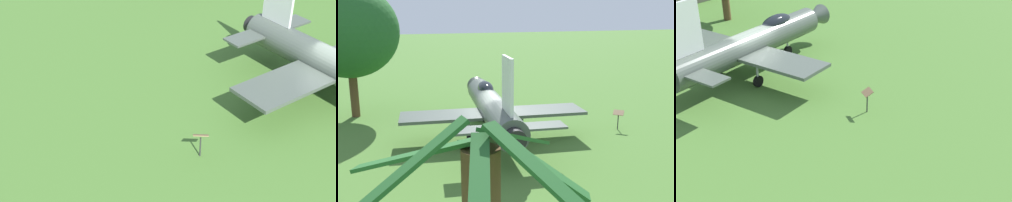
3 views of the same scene
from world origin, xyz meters
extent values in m
plane|color=#47722D|center=(0.00, 0.00, 0.00)|extent=(200.00, 200.00, 0.00)
cylinder|color=#4C564C|center=(0.00, 0.00, 1.67)|extent=(10.40, 2.61, 1.49)
cone|color=#4C564C|center=(5.71, -0.63, 1.67)|extent=(1.73, 1.43, 1.26)
ellipsoid|color=black|center=(2.25, -0.25, 2.30)|extent=(2.29, 1.14, 0.84)
cube|color=white|center=(-3.89, 0.43, 3.66)|extent=(1.80, 0.34, 2.51)
cube|color=#4C564C|center=(-0.20, 2.87, 1.48)|extent=(2.61, 4.40, 0.16)
cube|color=#4C564C|center=(-0.82, -2.76, 1.48)|extent=(2.61, 4.40, 0.16)
cube|color=#4C564C|center=(-4.48, -1.16, 1.82)|extent=(1.29, 1.91, 0.10)
cylinder|color=#A5A8AD|center=(3.07, -0.34, 0.91)|extent=(0.12, 0.12, 1.22)
cylinder|color=black|center=(3.07, -0.34, 0.30)|extent=(0.62, 0.24, 0.60)
cylinder|color=#A5A8AD|center=(-0.86, 1.55, 0.91)|extent=(0.12, 0.12, 1.22)
cylinder|color=black|center=(-0.86, 1.55, 0.30)|extent=(0.62, 0.24, 0.60)
cylinder|color=#A5A8AD|center=(-1.18, -1.32, 0.91)|extent=(0.12, 0.12, 1.22)
cylinder|color=black|center=(-1.18, -1.32, 0.30)|extent=(0.62, 0.24, 0.60)
cylinder|color=#333333|center=(-1.06, -7.43, 0.45)|extent=(0.06, 0.06, 0.90)
cube|color=olive|center=(-1.06, -7.43, 1.02)|extent=(0.70, 0.71, 0.25)
camera|label=1|loc=(9.11, -17.97, 12.33)|focal=51.51mm
camera|label=2|loc=(-19.58, 5.74, 6.86)|focal=40.93mm
camera|label=3|loc=(-18.37, -15.15, 10.52)|focal=49.71mm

